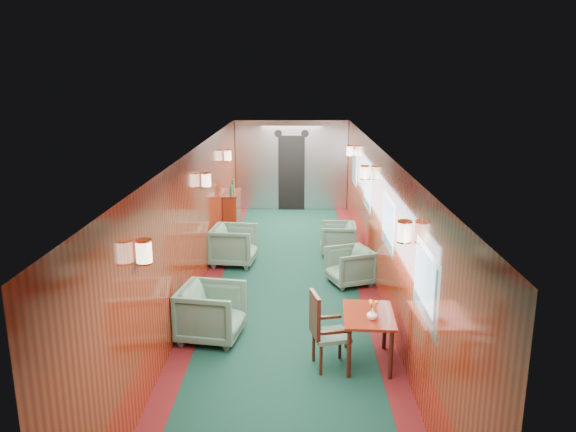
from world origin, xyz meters
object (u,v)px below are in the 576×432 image
object	(u,v)px
armchair_left_near	(211,313)
armchair_right_far	(338,239)
dining_table	(368,322)
armchair_right_near	(349,266)
armchair_left_far	(234,245)
credenza	(232,212)
side_chair	(324,328)

from	to	relation	value
armchair_left_near	armchair_right_far	xyz separation A→B (m)	(2.00, 3.81, -0.06)
dining_table	armchair_left_near	size ratio (longest dim) A/B	1.10
armchair_right_near	armchair_right_far	bearing A→B (deg)	161.99
armchair_left_near	armchair_right_far	size ratio (longest dim) A/B	1.18
dining_table	armchair_left_far	world-z (taller)	armchair_left_far
dining_table	armchair_right_near	xyz separation A→B (m)	(0.01, 2.76, -0.24)
credenza	armchair_left_far	bearing A→B (deg)	-82.73
dining_table	armchair_right_far	bearing A→B (deg)	93.94
credenza	armchair_left_far	distance (m)	2.30
side_chair	armchair_left_near	size ratio (longest dim) A/B	1.18
armchair_right_near	armchair_right_far	world-z (taller)	armchair_right_near
side_chair	armchair_left_near	world-z (taller)	side_chair
dining_table	armchair_right_far	world-z (taller)	dining_table
armchair_left_far	armchair_right_near	distance (m)	2.36
credenza	armchair_left_near	world-z (taller)	credenza
armchair_right_far	armchair_left_near	bearing A→B (deg)	-24.85
dining_table	armchair_left_near	bearing A→B (deg)	165.76
credenza	armchair_right_far	world-z (taller)	credenza
armchair_left_far	armchair_right_far	xyz separation A→B (m)	(2.04, 0.66, -0.05)
dining_table	credenza	size ratio (longest dim) A/B	0.76
armchair_left_near	side_chair	bearing A→B (deg)	-107.82
side_chair	credenza	size ratio (longest dim) A/B	0.82
credenza	armchair_right_far	size ratio (longest dim) A/B	1.71
credenza	armchair_right_near	xyz separation A→B (m)	(2.41, -3.30, -0.16)
dining_table	side_chair	bearing A→B (deg)	-164.11
credenza	armchair_left_near	size ratio (longest dim) A/B	1.45
armchair_left_near	armchair_right_near	distance (m)	2.97
side_chair	armchair_right_far	xyz separation A→B (m)	(0.49, 4.58, -0.21)
armchair_right_near	armchair_left_far	bearing A→B (deg)	-136.73
armchair_left_far	armchair_right_far	size ratio (longest dim) A/B	1.17
armchair_right_far	armchair_left_far	bearing A→B (deg)	-69.16
armchair_left_far	armchair_right_near	xyz separation A→B (m)	(2.12, -1.03, -0.05)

